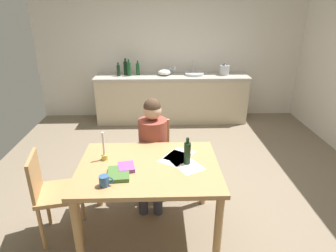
% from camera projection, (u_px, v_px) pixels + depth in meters
% --- Properties ---
extents(ground_plane, '(5.20, 5.20, 0.04)m').
position_uv_depth(ground_plane, '(179.00, 183.00, 3.73)').
color(ground_plane, '#7A6B56').
extents(wall_back, '(5.20, 0.12, 2.60)m').
position_uv_depth(wall_back, '(171.00, 51.00, 5.62)').
color(wall_back, silver).
rests_on(wall_back, ground).
extents(kitchen_counter, '(2.88, 0.64, 0.90)m').
position_uv_depth(kitchen_counter, '(172.00, 98.00, 5.61)').
color(kitchen_counter, beige).
rests_on(kitchen_counter, ground).
extents(dining_table, '(1.29, 0.96, 0.75)m').
position_uv_depth(dining_table, '(149.00, 175.00, 2.68)').
color(dining_table, tan).
rests_on(dining_table, ground).
extents(chair_at_table, '(0.43, 0.43, 0.88)m').
position_uv_depth(chair_at_table, '(154.00, 153.00, 3.40)').
color(chair_at_table, tan).
rests_on(chair_at_table, ground).
extents(person_seated, '(0.35, 0.61, 1.19)m').
position_uv_depth(person_seated, '(152.00, 145.00, 3.20)').
color(person_seated, brown).
rests_on(person_seated, ground).
extents(chair_side_empty, '(0.47, 0.47, 0.89)m').
position_uv_depth(chair_side_empty, '(52.00, 191.00, 2.69)').
color(chair_side_empty, tan).
rests_on(chair_side_empty, ground).
extents(coffee_mug, '(0.12, 0.08, 0.09)m').
position_uv_depth(coffee_mug, '(104.00, 181.00, 2.32)').
color(coffee_mug, '#33598C').
rests_on(coffee_mug, dining_table).
extents(candlestick, '(0.06, 0.06, 0.28)m').
position_uv_depth(candlestick, '(104.00, 152.00, 2.71)').
color(candlestick, gold).
rests_on(candlestick, dining_table).
extents(book_magazine, '(0.17, 0.19, 0.03)m').
position_uv_depth(book_magazine, '(126.00, 167.00, 2.57)').
color(book_magazine, purple).
rests_on(book_magazine, dining_table).
extents(book_cookery, '(0.21, 0.25, 0.03)m').
position_uv_depth(book_cookery, '(118.00, 174.00, 2.48)').
color(book_cookery, '#456C30').
rests_on(book_cookery, dining_table).
extents(paper_letter, '(0.34, 0.36, 0.00)m').
position_uv_depth(paper_letter, '(180.00, 155.00, 2.82)').
color(paper_letter, white).
rests_on(paper_letter, dining_table).
extents(paper_bill, '(0.34, 0.36, 0.00)m').
position_uv_depth(paper_bill, '(175.00, 158.00, 2.77)').
color(paper_bill, white).
rests_on(paper_bill, dining_table).
extents(paper_envelope, '(0.33, 0.36, 0.00)m').
position_uv_depth(paper_envelope, '(187.00, 165.00, 2.64)').
color(paper_envelope, white).
rests_on(paper_envelope, dining_table).
extents(wine_bottle_on_table, '(0.06, 0.06, 0.26)m').
position_uv_depth(wine_bottle_on_table, '(187.00, 153.00, 2.63)').
color(wine_bottle_on_table, black).
rests_on(wine_bottle_on_table, dining_table).
extents(sink_unit, '(0.36, 0.36, 0.24)m').
position_uv_depth(sink_unit, '(194.00, 74.00, 5.45)').
color(sink_unit, '#B2B7BC').
rests_on(sink_unit, kitchen_counter).
extents(bottle_oil, '(0.06, 0.06, 0.25)m').
position_uv_depth(bottle_oil, '(118.00, 70.00, 5.34)').
color(bottle_oil, black).
rests_on(bottle_oil, kitchen_counter).
extents(bottle_vinegar, '(0.08, 0.08, 0.31)m').
position_uv_depth(bottle_vinegar, '(126.00, 68.00, 5.44)').
color(bottle_vinegar, black).
rests_on(bottle_vinegar, kitchen_counter).
extents(bottle_wine_red, '(0.07, 0.07, 0.30)m').
position_uv_depth(bottle_wine_red, '(129.00, 69.00, 5.35)').
color(bottle_wine_red, '#194C23').
rests_on(bottle_wine_red, kitchen_counter).
extents(bottle_sauce, '(0.07, 0.07, 0.27)m').
position_uv_depth(bottle_sauce, '(138.00, 69.00, 5.43)').
color(bottle_sauce, '#194C23').
rests_on(bottle_sauce, kitchen_counter).
extents(mixing_bowl, '(0.23, 0.23, 0.11)m').
position_uv_depth(mixing_bowl, '(164.00, 72.00, 5.42)').
color(mixing_bowl, white).
rests_on(mixing_bowl, kitchen_counter).
extents(stovetop_kettle, '(0.18, 0.18, 0.22)m').
position_uv_depth(stovetop_kettle, '(224.00, 70.00, 5.43)').
color(stovetop_kettle, '#B7BABF').
rests_on(stovetop_kettle, kitchen_counter).
extents(wine_glass_near_sink, '(0.07, 0.07, 0.15)m').
position_uv_depth(wine_glass_near_sink, '(174.00, 68.00, 5.54)').
color(wine_glass_near_sink, silver).
rests_on(wine_glass_near_sink, kitchen_counter).
extents(wine_glass_by_kettle, '(0.07, 0.07, 0.15)m').
position_uv_depth(wine_glass_by_kettle, '(170.00, 68.00, 5.54)').
color(wine_glass_by_kettle, silver).
rests_on(wine_glass_by_kettle, kitchen_counter).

